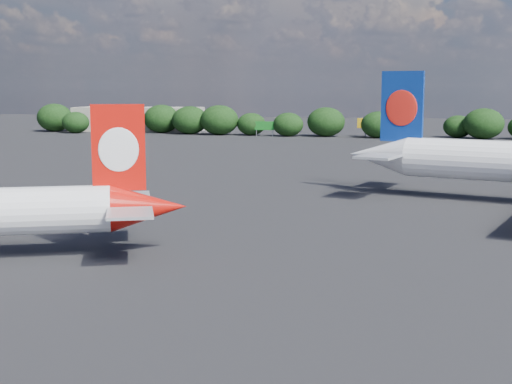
# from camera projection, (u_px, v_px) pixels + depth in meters

# --- Properties ---
(ground) EXTENTS (500.00, 500.00, 0.00)m
(ground) POSITION_uv_depth(u_px,v_px,m) (220.00, 195.00, 100.63)
(ground) COLOR black
(ground) RESTS_ON ground
(terminal_building) EXTENTS (42.00, 16.00, 8.00)m
(terminal_building) POSITION_uv_depth(u_px,v_px,m) (139.00, 119.00, 241.44)
(terminal_building) COLOR gray
(terminal_building) RESTS_ON ground
(highway_sign) EXTENTS (6.00, 0.30, 4.50)m
(highway_sign) POSITION_uv_depth(u_px,v_px,m) (264.00, 126.00, 216.00)
(highway_sign) COLOR #15691C
(highway_sign) RESTS_ON ground
(billboard_yellow) EXTENTS (5.00, 0.30, 5.50)m
(billboard_yellow) POSITION_uv_depth(u_px,v_px,m) (366.00, 124.00, 215.21)
(billboard_yellow) COLOR gold
(billboard_yellow) RESTS_ON ground
(horizon_treeline) EXTENTS (204.73, 17.15, 9.33)m
(horizon_treeline) POSITION_uv_depth(u_px,v_px,m) (329.00, 123.00, 215.75)
(horizon_treeline) COLOR black
(horizon_treeline) RESTS_ON ground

